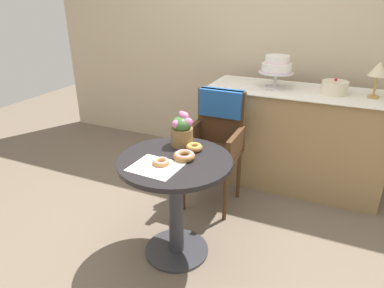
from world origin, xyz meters
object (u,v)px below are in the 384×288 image
(donut_mid, at_px, (194,147))
(tiered_cake_stand, at_px, (277,66))
(donut_front, at_px, (161,162))
(flower_vase, at_px, (182,129))
(donut_side, at_px, (184,156))
(wicker_chair, at_px, (217,130))
(round_layer_cake, at_px, (335,87))
(table_lamp, at_px, (379,70))
(cafe_table, at_px, (175,188))

(donut_mid, xyz_separation_m, tiered_cake_stand, (0.28, 1.13, 0.34))
(donut_front, xyz_separation_m, donut_mid, (0.10, 0.27, 0.00))
(flower_vase, height_order, tiered_cake_stand, tiered_cake_stand)
(donut_side, height_order, tiered_cake_stand, tiered_cake_stand)
(wicker_chair, height_order, donut_mid, wicker_chair)
(donut_front, bearing_deg, donut_mid, 69.92)
(wicker_chair, distance_m, tiered_cake_stand, 0.77)
(wicker_chair, height_order, tiered_cake_stand, tiered_cake_stand)
(wicker_chair, height_order, donut_front, wicker_chair)
(donut_side, height_order, round_layer_cake, round_layer_cake)
(donut_mid, bearing_deg, table_lamp, 46.96)
(wicker_chair, relative_size, donut_side, 6.98)
(donut_side, distance_m, tiered_cake_stand, 1.35)
(cafe_table, height_order, table_lamp, table_lamp)
(cafe_table, height_order, round_layer_cake, round_layer_cake)
(wicker_chair, height_order, donut_side, wicker_chair)
(flower_vase, bearing_deg, wicker_chair, 84.27)
(tiered_cake_stand, bearing_deg, wicker_chair, -121.69)
(cafe_table, relative_size, wicker_chair, 0.75)
(cafe_table, height_order, wicker_chair, wicker_chair)
(round_layer_cake, bearing_deg, donut_front, -121.64)
(donut_front, xyz_separation_m, table_lamp, (1.15, 1.40, 0.38))
(donut_side, height_order, flower_vase, flower_vase)
(wicker_chair, bearing_deg, round_layer_cake, 37.24)
(donut_front, distance_m, tiered_cake_stand, 1.49)
(flower_vase, bearing_deg, donut_mid, -22.77)
(tiered_cake_stand, bearing_deg, table_lamp, -0.21)
(donut_mid, height_order, flower_vase, flower_vase)
(wicker_chair, xyz_separation_m, round_layer_cake, (0.82, 0.53, 0.31))
(cafe_table, xyz_separation_m, table_lamp, (1.11, 1.30, 0.61))
(donut_mid, relative_size, flower_vase, 0.48)
(cafe_table, distance_m, donut_side, 0.24)
(tiered_cake_stand, relative_size, table_lamp, 1.05)
(donut_front, xyz_separation_m, donut_side, (0.09, 0.12, 0.01))
(cafe_table, bearing_deg, table_lamp, 49.38)
(tiered_cake_stand, xyz_separation_m, round_layer_cake, (0.49, -0.00, -0.13))
(donut_mid, relative_size, table_lamp, 0.39)
(cafe_table, relative_size, table_lamp, 2.53)
(donut_front, distance_m, round_layer_cake, 1.65)
(donut_front, relative_size, table_lamp, 0.37)
(cafe_table, xyz_separation_m, tiered_cake_stand, (0.33, 1.30, 0.58))
(cafe_table, bearing_deg, wicker_chair, 89.79)
(wicker_chair, xyz_separation_m, donut_mid, (0.05, -0.59, 0.10))
(tiered_cake_stand, xyz_separation_m, table_lamp, (0.78, -0.00, 0.03))
(cafe_table, distance_m, donut_mid, 0.29)
(flower_vase, relative_size, round_layer_cake, 1.09)
(cafe_table, bearing_deg, donut_mid, 71.03)
(round_layer_cake, bearing_deg, cafe_table, -122.33)
(flower_vase, relative_size, table_lamp, 0.81)
(donut_front, relative_size, donut_side, 0.78)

